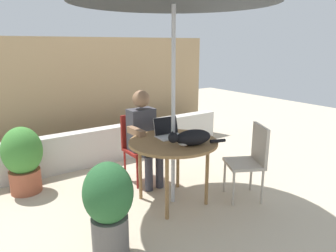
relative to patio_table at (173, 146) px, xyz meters
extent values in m
plane|color=#BCAD93|center=(0.00, 0.00, -0.68)|extent=(14.00, 14.00, 0.00)
cube|color=tan|center=(0.00, 2.30, 0.27)|extent=(4.57, 0.08, 1.90)
cube|color=beige|center=(0.00, 1.63, -0.40)|extent=(4.11, 0.20, 0.55)
cylinder|color=olive|center=(0.00, 0.00, 0.05)|extent=(1.00, 1.00, 0.03)
cylinder|color=olive|center=(0.27, 0.27, -0.32)|extent=(0.04, 0.04, 0.71)
cylinder|color=olive|center=(-0.27, 0.27, -0.32)|extent=(0.04, 0.04, 0.71)
cylinder|color=olive|center=(-0.27, -0.27, -0.32)|extent=(0.04, 0.04, 0.71)
cylinder|color=olive|center=(0.27, -0.27, -0.32)|extent=(0.04, 0.04, 0.71)
cylinder|color=#B7B7BC|center=(0.00, 0.00, 0.48)|extent=(0.04, 0.04, 2.32)
cube|color=maroon|center=(0.00, 0.70, -0.25)|extent=(0.40, 0.40, 0.04)
cube|color=maroon|center=(0.00, 0.88, -0.01)|extent=(0.40, 0.04, 0.44)
cylinder|color=maroon|center=(0.17, 0.87, -0.47)|extent=(0.03, 0.03, 0.41)
cylinder|color=maroon|center=(-0.17, 0.87, -0.47)|extent=(0.03, 0.03, 0.41)
cylinder|color=maroon|center=(-0.17, 0.53, -0.47)|extent=(0.03, 0.03, 0.41)
cylinder|color=maroon|center=(0.17, 0.53, -0.47)|extent=(0.03, 0.03, 0.41)
cube|color=#B2A899|center=(0.74, -0.40, -0.25)|extent=(0.54, 0.54, 0.04)
cube|color=#B2A899|center=(0.90, -0.48, -0.01)|extent=(0.22, 0.37, 0.44)
cylinder|color=#B2A899|center=(0.81, -0.63, -0.47)|extent=(0.03, 0.03, 0.41)
cylinder|color=#B2A899|center=(0.97, -0.33, -0.47)|extent=(0.03, 0.03, 0.41)
cylinder|color=#B2A899|center=(0.67, -0.17, -0.47)|extent=(0.03, 0.03, 0.41)
cylinder|color=#B2A899|center=(0.51, -0.47, -0.47)|extent=(0.03, 0.03, 0.41)
cube|color=#3F3F47|center=(0.00, 0.70, 0.04)|extent=(0.34, 0.20, 0.54)
sphere|color=#936B4C|center=(0.00, 0.69, 0.44)|extent=(0.22, 0.22, 0.22)
cube|color=#383842|center=(-0.08, 0.55, -0.18)|extent=(0.12, 0.30, 0.12)
cylinder|color=#383842|center=(-0.08, 0.40, -0.45)|extent=(0.10, 0.10, 0.45)
cube|color=#383842|center=(0.08, 0.55, -0.18)|extent=(0.12, 0.30, 0.12)
cylinder|color=#383842|center=(0.08, 0.40, -0.45)|extent=(0.10, 0.10, 0.45)
cube|color=#936B4C|center=(-0.20, 0.48, 0.09)|extent=(0.08, 0.32, 0.08)
cube|color=#936B4C|center=(0.20, 0.48, 0.09)|extent=(0.08, 0.32, 0.08)
cube|color=silver|center=(0.05, 0.13, 0.07)|extent=(0.32, 0.25, 0.02)
cube|color=black|center=(0.06, 0.23, 0.18)|extent=(0.30, 0.09, 0.20)
cube|color=silver|center=(0.06, 0.24, 0.18)|extent=(0.30, 0.08, 0.20)
ellipsoid|color=black|center=(0.09, -0.24, 0.15)|extent=(0.44, 0.29, 0.17)
sphere|color=black|center=(-0.13, -0.18, 0.17)|extent=(0.11, 0.11, 0.11)
ellipsoid|color=white|center=(-0.02, -0.21, 0.11)|extent=(0.15, 0.15, 0.09)
cylinder|color=black|center=(0.35, -0.34, 0.09)|extent=(0.18, 0.08, 0.04)
cone|color=black|center=(-0.12, -0.15, 0.22)|extent=(0.04, 0.04, 0.03)
cone|color=black|center=(-0.14, -0.21, 0.22)|extent=(0.04, 0.04, 0.03)
cylinder|color=#9E5138|center=(-1.35, 1.25, -0.53)|extent=(0.37, 0.37, 0.29)
ellipsoid|color=#3D7F33|center=(-1.35, 1.25, -0.14)|extent=(0.48, 0.48, 0.59)
cylinder|color=#595654|center=(-1.00, -0.47, -0.50)|extent=(0.32, 0.32, 0.36)
ellipsoid|color=#26592D|center=(-1.00, -0.47, -0.09)|extent=(0.43, 0.43, 0.53)
camera|label=1|loc=(-1.95, -2.70, 1.12)|focal=33.46mm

